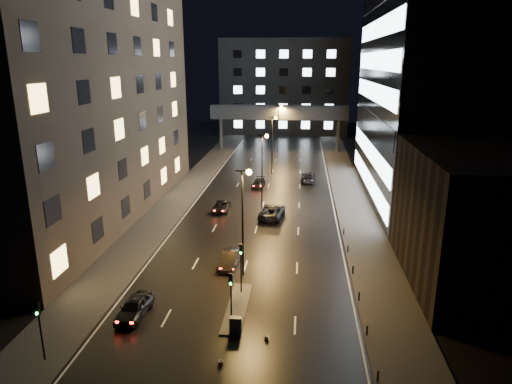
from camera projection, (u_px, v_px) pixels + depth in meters
ground at (268, 186)px, 73.23m from camera, size 160.00×160.00×0.00m
sidewalk_left at (185, 191)px, 69.64m from camera, size 5.00×110.00×0.15m
sidewalk_right at (350, 196)px, 67.22m from camera, size 5.00×110.00×0.15m
building_left at (73, 55)px, 54.58m from camera, size 15.00×48.00×40.00m
building_right_low at (470, 218)px, 40.00m from camera, size 10.00×18.00×12.00m
building_right_glass at (454, 36)px, 60.77m from camera, size 20.00×36.00×45.00m
building_far at (285, 87)px, 125.24m from camera, size 34.00×14.00×25.00m
skybridge at (279, 113)px, 99.62m from camera, size 30.00×3.00×10.00m
median_island at (237, 307)px, 36.85m from camera, size 1.60×8.00×0.15m
traffic_signal_near at (241, 260)px, 38.40m from camera, size 0.28×0.34×4.40m
traffic_signal_far at (231, 292)px, 33.14m from camera, size 0.28×0.34×4.40m
traffic_signal_corner at (39, 322)px, 29.54m from camera, size 0.28×0.34×4.40m
bollard_row at (356, 283)px, 40.09m from camera, size 0.12×25.12×0.90m
streetlight_near at (244, 209)px, 40.82m from camera, size 1.45×0.50×10.15m
streetlight_mid_a at (263, 162)px, 59.95m from camera, size 1.45×0.50×10.15m
streetlight_mid_b at (273, 137)px, 79.07m from camera, size 1.45×0.50×10.15m
streetlight_far at (279, 123)px, 98.20m from camera, size 1.45×0.50×10.15m
car_away_a at (134, 307)px, 35.55m from camera, size 2.15×4.65×1.54m
car_away_b at (230, 259)px, 44.24m from camera, size 1.94×4.60×1.48m
car_away_c at (221, 207)px, 60.63m from camera, size 2.20×4.61×1.27m
car_away_d at (259, 183)px, 72.27m from camera, size 2.13×4.51×1.27m
car_toward_a at (272, 211)px, 58.08m from camera, size 3.43×6.21×1.64m
car_toward_b at (308, 177)px, 75.50m from camera, size 2.46×5.63×1.61m
utility_cabinet at (235, 325)px, 33.07m from camera, size 0.88×0.51×1.30m
cone_a at (266, 337)px, 32.55m from camera, size 0.49×0.49×0.51m
cone_b at (221, 362)px, 29.95m from camera, size 0.46×0.46×0.47m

